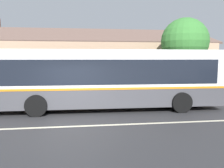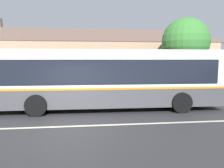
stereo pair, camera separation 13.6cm
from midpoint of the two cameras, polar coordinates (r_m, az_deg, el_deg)
name	(u,v)px [view 2 (the right image)]	position (r m, az deg, el deg)	size (l,w,h in m)	color
ground_plane	(67,127)	(8.79, -11.18, -10.84)	(300.00, 300.00, 0.00)	#2D2D30
sidewalk_far	(75,97)	(14.61, -9.37, -3.48)	(60.00, 3.00, 0.15)	gray
lane_divider_stripe	(67,126)	(8.79, -11.18, -10.82)	(60.00, 0.16, 0.01)	beige
community_building	(69,64)	(22.80, -10.93, 5.18)	(26.50, 10.93, 6.67)	tan
transit_bus	(105,77)	(11.36, -1.41, 1.71)	(11.91, 2.94, 3.05)	#47474C
bench_by_building	(7,92)	(15.14, -25.49, -1.80)	(1.69, 0.51, 0.94)	#4C4C4C
street_tree_primary	(186,43)	(16.64, 19.10, 10.15)	(3.34, 3.34, 5.50)	#4C3828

